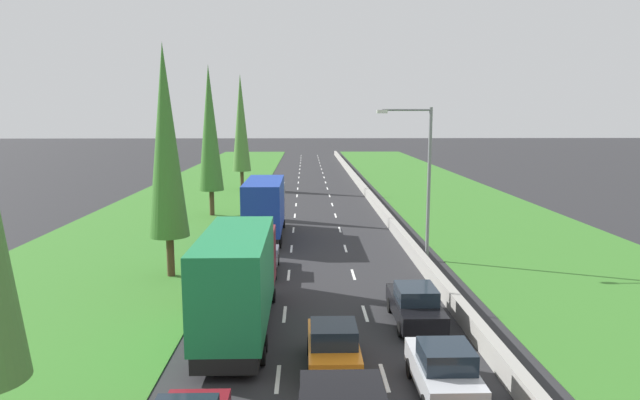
# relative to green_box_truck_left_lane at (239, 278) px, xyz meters

# --- Properties ---
(ground_plane) EXTENTS (300.00, 300.00, 0.00)m
(ground_plane) POSITION_rel_green_box_truck_left_lane_xyz_m (3.46, 40.88, -2.18)
(ground_plane) COLOR #28282B
(ground_plane) RESTS_ON ground
(grass_verge_left) EXTENTS (14.00, 140.00, 0.04)m
(grass_verge_left) POSITION_rel_green_box_truck_left_lane_xyz_m (-9.19, 40.88, -2.16)
(grass_verge_left) COLOR #387528
(grass_verge_left) RESTS_ON ground
(grass_verge_right) EXTENTS (14.00, 140.00, 0.04)m
(grass_verge_right) POSITION_rel_green_box_truck_left_lane_xyz_m (17.81, 40.88, -2.16)
(grass_verge_right) COLOR #387528
(grass_verge_right) RESTS_ON ground
(median_barrier) EXTENTS (0.44, 120.00, 0.85)m
(median_barrier) POSITION_rel_green_box_truck_left_lane_xyz_m (9.16, 40.88, -1.76)
(median_barrier) COLOR #9E9B93
(median_barrier) RESTS_ON ground
(lane_markings) EXTENTS (3.64, 116.00, 0.01)m
(lane_markings) POSITION_rel_green_box_truck_left_lane_xyz_m (3.46, 40.88, -2.18)
(lane_markings) COLOR white
(lane_markings) RESTS_ON ground
(green_box_truck_left_lane) EXTENTS (2.46, 9.40, 4.18)m
(green_box_truck_left_lane) POSITION_rel_green_box_truck_left_lane_xyz_m (0.00, 0.00, 0.00)
(green_box_truck_left_lane) COLOR black
(green_box_truck_left_lane) RESTS_ON ground
(orange_hatchback_centre_lane) EXTENTS (1.74, 3.90, 1.72)m
(orange_hatchback_centre_lane) POSITION_rel_green_box_truck_left_lane_xyz_m (3.55, -3.55, -1.35)
(orange_hatchback_centre_lane) COLOR orange
(orange_hatchback_centre_lane) RESTS_ON ground
(silver_hatchback_right_lane) EXTENTS (1.74, 3.90, 1.72)m
(silver_hatchback_right_lane) POSITION_rel_green_box_truck_left_lane_xyz_m (6.84, -5.38, -1.35)
(silver_hatchback_right_lane) COLOR silver
(silver_hatchback_right_lane) RESTS_ON ground
(black_sedan_right_lane) EXTENTS (1.82, 4.50, 1.64)m
(black_sedan_right_lane) POSITION_rel_green_box_truck_left_lane_xyz_m (7.14, 0.63, -1.37)
(black_sedan_right_lane) COLOR black
(black_sedan_right_lane) RESTS_ON ground
(grey_sedan_left_lane) EXTENTS (1.82, 4.50, 1.64)m
(grey_sedan_left_lane) POSITION_rel_green_box_truck_left_lane_xyz_m (0.19, 8.47, -1.37)
(grey_sedan_left_lane) COLOR slate
(grey_sedan_left_lane) RESTS_ON ground
(blue_box_truck_left_lane) EXTENTS (2.46, 9.40, 4.18)m
(blue_box_truck_left_lane) POSITION_rel_green_box_truck_left_lane_xyz_m (-0.18, 17.21, 0.00)
(blue_box_truck_left_lane) COLOR black
(blue_box_truck_left_lane) RESTS_ON ground
(poplar_tree_second) EXTENTS (2.11, 2.11, 12.24)m
(poplar_tree_second) POSITION_rel_green_box_truck_left_lane_xyz_m (-4.58, 7.84, 4.99)
(poplar_tree_second) COLOR #4C3823
(poplar_tree_second) RESTS_ON ground
(poplar_tree_third) EXTENTS (2.12, 2.12, 12.76)m
(poplar_tree_third) POSITION_rel_green_box_truck_left_lane_xyz_m (-5.42, 26.23, 5.25)
(poplar_tree_third) COLOR #4C3823
(poplar_tree_third) RESTS_ON ground
(poplar_tree_fourth) EXTENTS (2.13, 2.13, 13.20)m
(poplar_tree_fourth) POSITION_rel_green_box_truck_left_lane_xyz_m (-4.72, 43.05, 5.47)
(poplar_tree_fourth) COLOR #4C3823
(poplar_tree_fourth) RESTS_ON ground
(street_light_mast) EXTENTS (3.20, 0.28, 9.00)m
(street_light_mast) POSITION_rel_green_box_truck_left_lane_xyz_m (9.47, 10.72, 3.05)
(street_light_mast) COLOR gray
(street_light_mast) RESTS_ON ground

